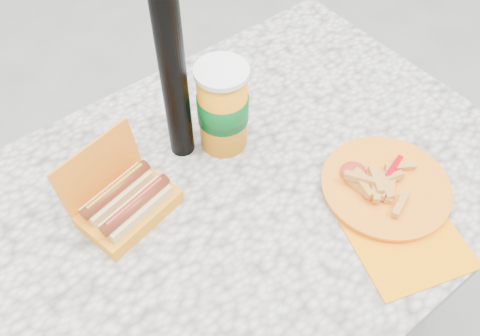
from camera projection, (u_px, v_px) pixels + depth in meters
ground at (233, 335)px, 1.59m from camera, size 60.00×60.00×0.00m
picnic_table at (230, 225)px, 1.09m from camera, size 1.20×0.80×0.75m
umbrella_pole at (164, 3)px, 0.81m from camera, size 0.05×0.05×2.20m
hotdog_box at (126, 202)px, 0.95m from camera, size 0.20×0.17×0.15m
fries_plate at (386, 190)px, 0.99m from camera, size 0.31×0.35×0.05m
soda_cup at (223, 108)px, 1.01m from camera, size 0.11×0.11×0.20m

